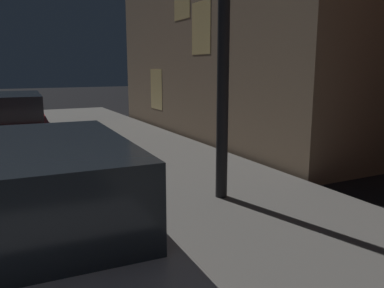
# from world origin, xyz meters

# --- Properties ---
(car_white) EXTENTS (2.23, 4.11, 1.43)m
(car_white) POSITION_xyz_m (2.85, 3.11, 0.70)
(car_white) COLOR silver
(car_white) RESTS_ON ground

